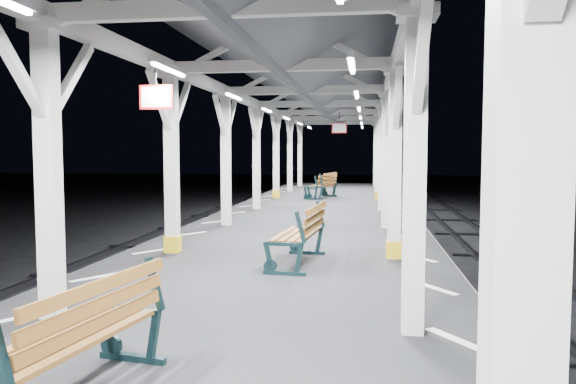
% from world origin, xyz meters
% --- Properties ---
extents(ground, '(120.00, 120.00, 0.00)m').
position_xyz_m(ground, '(0.00, 0.00, 0.00)').
color(ground, black).
rests_on(ground, ground).
extents(platform, '(6.00, 50.00, 1.00)m').
position_xyz_m(platform, '(0.00, 0.00, 0.50)').
color(platform, black).
rests_on(platform, ground).
extents(hazard_stripes_left, '(1.00, 48.00, 0.01)m').
position_xyz_m(hazard_stripes_left, '(-2.45, 0.00, 1.00)').
color(hazard_stripes_left, silver).
rests_on(hazard_stripes_left, platform).
extents(hazard_stripes_right, '(1.00, 48.00, 0.01)m').
position_xyz_m(hazard_stripes_right, '(2.45, 0.00, 1.00)').
color(hazard_stripes_right, silver).
rests_on(hazard_stripes_right, platform).
extents(canopy, '(5.40, 49.00, 4.65)m').
position_xyz_m(canopy, '(0.00, -0.02, 4.56)').
color(canopy, silver).
rests_on(canopy, platform).
extents(bench_near, '(0.94, 1.88, 0.97)m').
position_xyz_m(bench_near, '(-0.59, -4.02, 1.52)').
color(bench_near, '#122A2E').
rests_on(bench_near, platform).
extents(bench_mid, '(0.85, 1.90, 1.00)m').
position_xyz_m(bench_mid, '(0.48, 1.37, 1.53)').
color(bench_mid, '#122A2E').
rests_on(bench_mid, platform).
extents(bench_far, '(1.10, 1.99, 1.02)m').
position_xyz_m(bench_far, '(-0.13, 14.67, 1.54)').
color(bench_far, '#122A2E').
rests_on(bench_far, platform).
extents(bench_extra, '(1.25, 1.84, 0.94)m').
position_xyz_m(bench_extra, '(-0.18, 14.49, 1.50)').
color(bench_extra, '#122A2E').
rests_on(bench_extra, platform).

